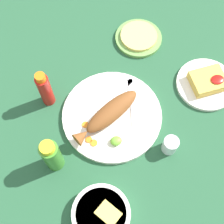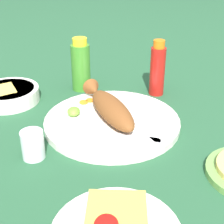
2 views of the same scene
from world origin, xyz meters
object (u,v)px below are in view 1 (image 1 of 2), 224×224
object	(u,v)px
fork_far	(131,98)
guacamole_bowl	(101,214)
side_plate_fries	(206,84)
hot_sauce_bottle_green	(52,155)
main_plate	(112,115)
hot_sauce_bottle_red	(45,89)
tortilla_plate	(138,38)
fork_near	(119,92)
salt_cup	(170,146)
fried_fish	(108,114)

from	to	relation	value
fork_far	guacamole_bowl	size ratio (longest dim) A/B	1.03
side_plate_fries	guacamole_bowl	bearing A→B (deg)	-146.36
hot_sauce_bottle_green	side_plate_fries	size ratio (longest dim) A/B	0.75
guacamole_bowl	main_plate	bearing A→B (deg)	67.56
hot_sauce_bottle_red	hot_sauce_bottle_green	world-z (taller)	hot_sauce_bottle_red
hot_sauce_bottle_green	guacamole_bowl	world-z (taller)	hot_sauce_bottle_green
guacamole_bowl	tortilla_plate	bearing A→B (deg)	61.54
fork_near	guacamole_bowl	bearing A→B (deg)	-144.84
fork_far	side_plate_fries	size ratio (longest dim) A/B	0.84
side_plate_fries	guacamole_bowl	xyz separation A→B (m)	(-0.49, -0.33, 0.02)
hot_sauce_bottle_red	salt_cup	distance (m)	0.46
main_plate	fork_far	distance (m)	0.09
side_plate_fries	fork_far	bearing A→B (deg)	176.44
fork_far	hot_sauce_bottle_green	bearing A→B (deg)	129.56
hot_sauce_bottle_green	salt_cup	distance (m)	0.38
main_plate	hot_sauce_bottle_green	bearing A→B (deg)	-155.00
hot_sauce_bottle_red	salt_cup	bearing A→B (deg)	-40.44
fried_fish	hot_sauce_bottle_green	size ratio (longest dim) A/B	1.62
hot_sauce_bottle_red	hot_sauce_bottle_green	distance (m)	0.23
main_plate	hot_sauce_bottle_green	xyz separation A→B (m)	(-0.23, -0.11, 0.07)
side_plate_fries	guacamole_bowl	world-z (taller)	guacamole_bowl
fried_fish	tortilla_plate	distance (m)	0.37
side_plate_fries	hot_sauce_bottle_green	bearing A→B (deg)	-167.98
salt_cup	hot_sauce_bottle_red	bearing A→B (deg)	139.56
fork_near	tortilla_plate	distance (m)	0.26
side_plate_fries	salt_cup	bearing A→B (deg)	-139.33
main_plate	side_plate_fries	size ratio (longest dim) A/B	1.59
salt_cup	side_plate_fries	distance (m)	0.29
main_plate	fork_far	bearing A→B (deg)	25.04
hot_sauce_bottle_red	guacamole_bowl	distance (m)	0.45
fork_near	guacamole_bowl	size ratio (longest dim) A/B	0.94
fork_far	tortilla_plate	distance (m)	0.28
main_plate	salt_cup	xyz separation A→B (m)	(0.15, -0.17, 0.02)
fork_far	fried_fish	bearing A→B (deg)	129.65
main_plate	fork_near	size ratio (longest dim) A/B	2.08
hot_sauce_bottle_red	fork_near	bearing A→B (deg)	-11.93
main_plate	fork_near	world-z (taller)	fork_near
main_plate	hot_sauce_bottle_red	bearing A→B (deg)	147.15
main_plate	hot_sauce_bottle_red	distance (m)	0.25
hot_sauce_bottle_red	guacamole_bowl	size ratio (longest dim) A/B	0.95
main_plate	guacamole_bowl	xyz separation A→B (m)	(-0.13, -0.31, 0.01)
fried_fish	salt_cup	distance (m)	0.23
fried_fish	fork_near	xyz separation A→B (m)	(0.06, 0.08, -0.03)
hot_sauce_bottle_red	tortilla_plate	xyz separation A→B (m)	(0.40, 0.16, -0.07)
hot_sauce_bottle_green	main_plate	bearing A→B (deg)	25.00
guacamole_bowl	hot_sauce_bottle_red	bearing A→B (deg)	99.22
hot_sauce_bottle_green	salt_cup	world-z (taller)	hot_sauce_bottle_green
main_plate	fork_far	world-z (taller)	fork_far
main_plate	fork_near	xyz separation A→B (m)	(0.05, 0.08, 0.01)
salt_cup	fried_fish	bearing A→B (deg)	135.55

